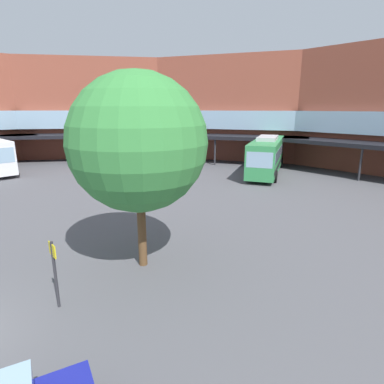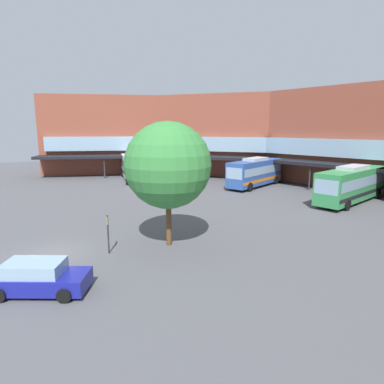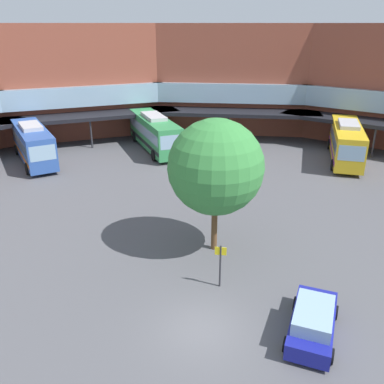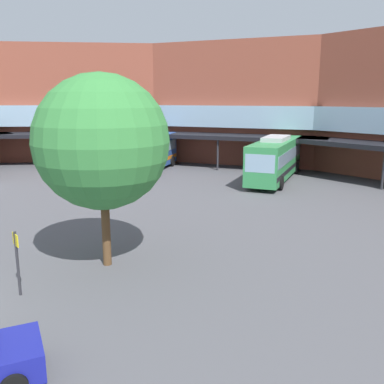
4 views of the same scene
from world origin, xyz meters
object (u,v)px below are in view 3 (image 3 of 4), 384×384
object	(u,v)px
bus_2	(346,141)
plaza_tree	(216,167)
parked_car	(313,321)
bus_0	(33,143)
stop_sign_post	(220,262)
bus_1	(154,132)

from	to	relation	value
bus_2	plaza_tree	world-z (taller)	plaza_tree
parked_car	bus_2	bearing A→B (deg)	-0.61
plaza_tree	bus_0	bearing A→B (deg)	127.68
parked_car	stop_sign_post	size ratio (longest dim) A/B	1.95
bus_1	plaza_tree	xyz separation A→B (m)	(2.62, -21.86, 3.34)
bus_0	bus_1	size ratio (longest dim) A/B	0.88
parked_car	stop_sign_post	world-z (taller)	stop_sign_post
bus_2	parked_car	world-z (taller)	bus_2
plaza_tree	stop_sign_post	xyz separation A→B (m)	(-0.39, -3.88, -3.78)
parked_car	bus_0	bearing A→B (deg)	61.78
bus_1	plaza_tree	world-z (taller)	plaza_tree
bus_0	plaza_tree	world-z (taller)	plaza_tree
bus_1	parked_car	size ratio (longest dim) A/B	2.51
bus_0	plaza_tree	distance (m)	24.10
bus_2	parked_car	distance (m)	27.03
plaza_tree	stop_sign_post	bearing A→B (deg)	-95.71
plaza_tree	stop_sign_post	distance (m)	5.43
parked_car	plaza_tree	size ratio (longest dim) A/B	0.59
bus_0	bus_1	bearing A→B (deg)	82.17
bus_0	plaza_tree	size ratio (longest dim) A/B	1.29
bus_0	bus_1	xyz separation A→B (m)	(11.96, 2.97, 0.00)
plaza_tree	stop_sign_post	world-z (taller)	plaza_tree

